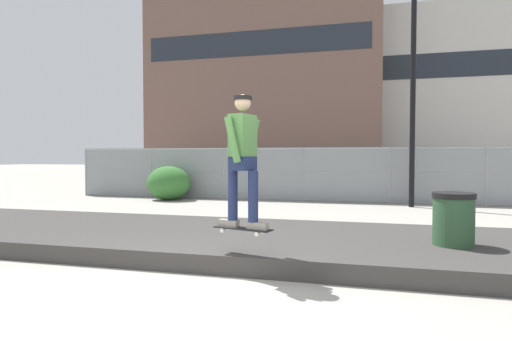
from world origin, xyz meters
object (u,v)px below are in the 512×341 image
object	(u,v)px
skater	(243,153)
parked_car_mid	(383,175)
street_lamp	(413,51)
trash_bin	(453,228)
skateboard	(243,229)
shrub_left	(169,183)
parked_car_near	(218,173)

from	to	relation	value
skater	parked_car_mid	xyz separation A→B (m)	(2.33, 11.13, -0.76)
street_lamp	trash_bin	world-z (taller)	street_lamp
skateboard	shrub_left	size ratio (longest dim) A/B	0.53
skater	trash_bin	world-z (taller)	skater
skater	street_lamp	bearing A→B (deg)	69.67
street_lamp	parked_car_near	xyz separation A→B (m)	(-7.43, 3.27, -3.88)
skateboard	shrub_left	bearing A→B (deg)	121.96
street_lamp	shrub_left	xyz separation A→B (m)	(-8.09, 0.00, -4.12)
skater	trash_bin	bearing A→B (deg)	25.13
skateboard	shrub_left	world-z (taller)	shrub_left
skateboard	skater	bearing A→B (deg)	-45.00
parked_car_mid	skateboard	bearing A→B (deg)	-101.82
skateboard	shrub_left	xyz separation A→B (m)	(-5.08, 8.14, -0.01)
parked_car_mid	trash_bin	bearing A→B (deg)	-87.33
parked_car_near	trash_bin	bearing A→B (deg)	-54.49
street_lamp	parked_car_near	world-z (taller)	street_lamp
skater	trash_bin	xyz separation A→B (m)	(2.79, 1.31, -1.08)
trash_bin	skater	bearing A→B (deg)	-154.87
skateboard	parked_car_mid	xyz separation A→B (m)	(2.33, 11.13, 0.23)
skater	parked_car_near	size ratio (longest dim) A/B	0.38
skater	street_lamp	world-z (taller)	street_lamp
skateboard	street_lamp	world-z (taller)	street_lamp
street_lamp	parked_car_mid	distance (m)	4.95
skateboard	parked_car_near	world-z (taller)	parked_car_near
trash_bin	parked_car_mid	bearing A→B (deg)	92.67
parked_car_near	parked_car_mid	xyz separation A→B (m)	(6.74, -0.27, 0.00)
skateboard	skater	distance (m)	0.99
street_lamp	parked_car_mid	world-z (taller)	street_lamp
street_lamp	trash_bin	xyz separation A→B (m)	(-0.23, -6.83, -4.20)
skateboard	street_lamp	size ratio (longest dim) A/B	0.11
parked_car_near	parked_car_mid	bearing A→B (deg)	-2.30
shrub_left	street_lamp	bearing A→B (deg)	-0.02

